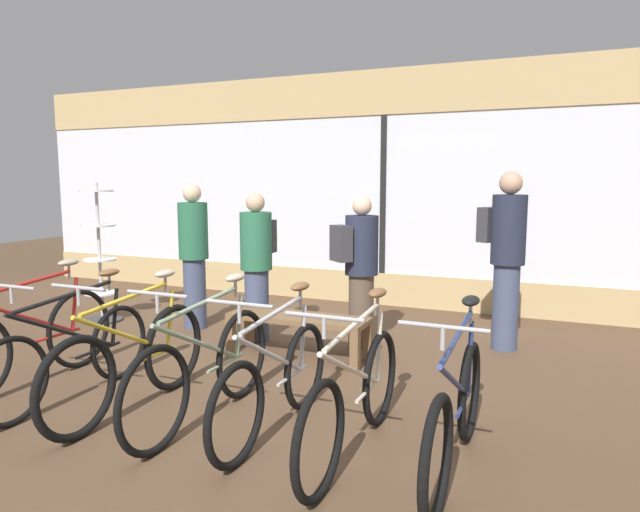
{
  "coord_description": "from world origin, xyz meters",
  "views": [
    {
      "loc": [
        2.34,
        -3.73,
        1.73
      ],
      "look_at": [
        0.0,
        1.62,
        0.95
      ],
      "focal_mm": 32.0,
      "sensor_mm": 36.0,
      "label": 1
    }
  ],
  "objects_px": {
    "bicycle_far_right": "(456,413)",
    "customer_by_window": "(360,267)",
    "display_bench": "(298,323)",
    "customer_mid_floor": "(257,262)",
    "bicycle_far_left": "(31,339)",
    "bicycle_left": "(72,353)",
    "customer_near_rack": "(194,253)",
    "accessory_rack": "(100,265)",
    "customer_near_bench": "(506,254)",
    "bicycle_right": "(355,398)",
    "bicycle_center": "(205,368)",
    "bicycle_center_right": "(276,381)",
    "bicycle_center_left": "(132,361)"
  },
  "relations": [
    {
      "from": "bicycle_far_right",
      "to": "customer_by_window",
      "type": "xyz_separation_m",
      "value": [
        -1.39,
        2.21,
        0.47
      ]
    },
    {
      "from": "display_bench",
      "to": "customer_mid_floor",
      "type": "xyz_separation_m",
      "value": [
        -0.68,
        0.39,
        0.51
      ]
    },
    {
      "from": "bicycle_far_right",
      "to": "bicycle_far_left",
      "type": "bearing_deg",
      "value": 179.17
    },
    {
      "from": "bicycle_left",
      "to": "customer_by_window",
      "type": "xyz_separation_m",
      "value": [
        1.59,
        2.26,
        0.47
      ]
    },
    {
      "from": "bicycle_far_right",
      "to": "customer_near_rack",
      "type": "xyz_separation_m",
      "value": [
        -3.43,
        2.18,
        0.52
      ]
    },
    {
      "from": "bicycle_far_right",
      "to": "accessory_rack",
      "type": "relative_size",
      "value": 0.99
    },
    {
      "from": "bicycle_far_right",
      "to": "accessory_rack",
      "type": "height_order",
      "value": "accessory_rack"
    },
    {
      "from": "customer_near_bench",
      "to": "bicycle_right",
      "type": "bearing_deg",
      "value": -102.4
    },
    {
      "from": "bicycle_right",
      "to": "customer_near_rack",
      "type": "height_order",
      "value": "customer_near_rack"
    },
    {
      "from": "bicycle_left",
      "to": "bicycle_center",
      "type": "distance_m",
      "value": 1.2
    },
    {
      "from": "bicycle_center_right",
      "to": "bicycle_right",
      "type": "xyz_separation_m",
      "value": [
        0.6,
        -0.08,
        0.01
      ]
    },
    {
      "from": "accessory_rack",
      "to": "customer_by_window",
      "type": "distance_m",
      "value": 3.3
    },
    {
      "from": "bicycle_center_left",
      "to": "customer_mid_floor",
      "type": "distance_m",
      "value": 2.13
    },
    {
      "from": "bicycle_far_left",
      "to": "bicycle_left",
      "type": "distance_m",
      "value": 0.58
    },
    {
      "from": "bicycle_far_left",
      "to": "customer_near_bench",
      "type": "bearing_deg",
      "value": 37.24
    },
    {
      "from": "bicycle_center_right",
      "to": "bicycle_far_right",
      "type": "height_order",
      "value": "bicycle_far_right"
    },
    {
      "from": "bicycle_center_right",
      "to": "bicycle_far_right",
      "type": "distance_m",
      "value": 1.23
    },
    {
      "from": "bicycle_far_left",
      "to": "bicycle_right",
      "type": "xyz_separation_m",
      "value": [
        2.93,
        -0.08,
        -0.03
      ]
    },
    {
      "from": "bicycle_left",
      "to": "display_bench",
      "type": "xyz_separation_m",
      "value": [
        1.16,
        1.69,
        -0.03
      ]
    },
    {
      "from": "bicycle_center_right",
      "to": "customer_near_rack",
      "type": "bearing_deg",
      "value": 135.98
    },
    {
      "from": "bicycle_center_right",
      "to": "customer_mid_floor",
      "type": "distance_m",
      "value": 2.41
    },
    {
      "from": "bicycle_center",
      "to": "bicycle_center_right",
      "type": "height_order",
      "value": "bicycle_center"
    },
    {
      "from": "accessory_rack",
      "to": "customer_mid_floor",
      "type": "xyz_separation_m",
      "value": [
        2.18,
        0.05,
        0.16
      ]
    },
    {
      "from": "bicycle_center",
      "to": "bicycle_far_right",
      "type": "relative_size",
      "value": 1.04
    },
    {
      "from": "bicycle_center_left",
      "to": "bicycle_far_left",
      "type": "bearing_deg",
      "value": 175.31
    },
    {
      "from": "bicycle_far_left",
      "to": "bicycle_center_right",
      "type": "xyz_separation_m",
      "value": [
        2.33,
        -0.0,
        -0.03
      ]
    },
    {
      "from": "bicycle_center_left",
      "to": "customer_mid_floor",
      "type": "height_order",
      "value": "customer_mid_floor"
    },
    {
      "from": "customer_near_rack",
      "to": "bicycle_left",
      "type": "bearing_deg",
      "value": -78.77
    },
    {
      "from": "accessory_rack",
      "to": "bicycle_right",
      "type": "bearing_deg",
      "value": -26.41
    },
    {
      "from": "bicycle_center",
      "to": "customer_mid_floor",
      "type": "relative_size",
      "value": 1.1
    },
    {
      "from": "display_bench",
      "to": "bicycle_left",
      "type": "bearing_deg",
      "value": -124.42
    },
    {
      "from": "bicycle_far_right",
      "to": "display_bench",
      "type": "distance_m",
      "value": 2.46
    },
    {
      "from": "customer_mid_floor",
      "to": "bicycle_far_right",
      "type": "bearing_deg",
      "value": -39.09
    },
    {
      "from": "bicycle_center",
      "to": "customer_near_bench",
      "type": "xyz_separation_m",
      "value": [
        1.77,
        2.73,
        0.59
      ]
    },
    {
      "from": "bicycle_center_left",
      "to": "customer_near_rack",
      "type": "distance_m",
      "value": 2.5
    },
    {
      "from": "accessory_rack",
      "to": "customer_mid_floor",
      "type": "bearing_deg",
      "value": 1.24
    },
    {
      "from": "bicycle_far_right",
      "to": "accessory_rack",
      "type": "distance_m",
      "value": 5.1
    },
    {
      "from": "bicycle_left",
      "to": "customer_by_window",
      "type": "height_order",
      "value": "customer_by_window"
    },
    {
      "from": "bicycle_left",
      "to": "bicycle_center_right",
      "type": "bearing_deg",
      "value": 3.28
    },
    {
      "from": "bicycle_far_left",
      "to": "bicycle_center_left",
      "type": "bearing_deg",
      "value": -4.69
    },
    {
      "from": "bicycle_center",
      "to": "bicycle_center_left",
      "type": "bearing_deg",
      "value": -174.05
    },
    {
      "from": "bicycle_center_right",
      "to": "customer_near_bench",
      "type": "xyz_separation_m",
      "value": [
        1.22,
        2.7,
        0.62
      ]
    },
    {
      "from": "bicycle_center",
      "to": "customer_mid_floor",
      "type": "height_order",
      "value": "customer_mid_floor"
    },
    {
      "from": "customer_near_bench",
      "to": "bicycle_far_left",
      "type": "bearing_deg",
      "value": -142.76
    },
    {
      "from": "bicycle_far_left",
      "to": "bicycle_center",
      "type": "relative_size",
      "value": 1.02
    },
    {
      "from": "bicycle_center_right",
      "to": "customer_by_window",
      "type": "bearing_deg",
      "value": 94.37
    },
    {
      "from": "bicycle_center_right",
      "to": "bicycle_center_left",
      "type": "bearing_deg",
      "value": -175.39
    },
    {
      "from": "bicycle_right",
      "to": "accessory_rack",
      "type": "xyz_separation_m",
      "value": [
        -4.06,
        2.02,
        0.32
      ]
    },
    {
      "from": "bicycle_far_left",
      "to": "customer_by_window",
      "type": "distance_m",
      "value": 3.09
    },
    {
      "from": "display_bench",
      "to": "customer_mid_floor",
      "type": "height_order",
      "value": "customer_mid_floor"
    }
  ]
}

